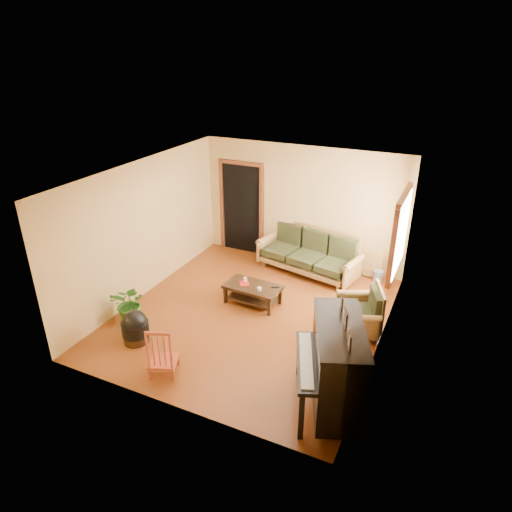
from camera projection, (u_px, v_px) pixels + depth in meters
The scene contains 16 objects.
floor at pixel (252, 315), 8.27m from camera, with size 5.00×5.00×0.00m, color #5A250B.
doorway at pixel (241, 209), 10.42m from camera, with size 1.08×0.16×2.05m, color black.
window at pixel (400, 234), 7.84m from camera, with size 0.12×1.36×1.46m, color white.
sofa at pixel (308, 253), 9.59m from camera, with size 2.17×0.91×0.93m, color brown.
coffee_table at pixel (253, 294), 8.57m from camera, with size 1.04×0.57×0.38m, color black.
armchair at pixel (358, 310), 7.65m from camera, with size 0.80×0.84×0.84m, color brown.
piano at pixel (337, 367), 5.97m from camera, with size 0.84×1.43×1.26m, color black.
footstool at pixel (136, 330), 7.47m from camera, with size 0.45×0.45×0.42m, color black.
red_chair at pixel (163, 350), 6.67m from camera, with size 0.39×0.43×0.84m, color maroon.
leaning_frame at pixel (372, 265), 9.48m from camera, with size 0.42×0.09×0.56m, color gold.
ceramic_crock at pixel (378, 276), 9.36m from camera, with size 0.20×0.20×0.25m, color #334F9B.
potted_plant at pixel (130, 304), 7.97m from camera, with size 0.63×0.54×0.70m, color #27611B.
book at pixel (240, 284), 8.52m from camera, with size 0.17×0.23×0.02m, color #A51616.
candle at pixel (245, 280), 8.57m from camera, with size 0.06×0.06×0.11m, color white.
glass_jar at pixel (259, 289), 8.32m from camera, with size 0.08×0.08×0.06m, color silver.
remote at pixel (275, 287), 8.41m from camera, with size 0.15×0.04×0.02m, color black.
Camera 1 is at (3.04, -6.32, 4.51)m, focal length 32.00 mm.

